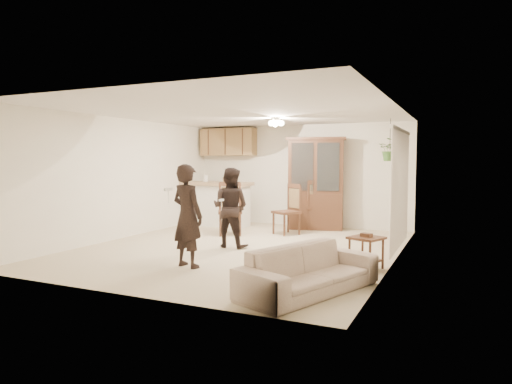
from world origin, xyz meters
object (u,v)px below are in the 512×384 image
at_px(sofa, 309,263).
at_px(chair_hutch_left, 286,220).
at_px(child, 230,211).
at_px(chair_bar, 230,220).
at_px(china_hutch, 316,184).
at_px(chair_hutch_right, 315,215).
at_px(side_table, 366,252).
at_px(adult, 187,208).

distance_m(sofa, chair_hutch_left, 4.41).
bearing_deg(child, sofa, 135.18).
bearing_deg(chair_bar, china_hutch, 19.62).
bearing_deg(chair_hutch_left, china_hutch, 103.24).
bearing_deg(chair_hutch_right, sofa, 72.74).
relative_size(side_table, chair_bar, 0.50).
distance_m(china_hutch, chair_bar, 2.27).
distance_m(child, chair_hutch_right, 2.98).
bearing_deg(china_hutch, sofa, -86.29).
bearing_deg(chair_bar, adult, -102.81).
xyz_separation_m(sofa, chair_hutch_left, (-1.83, 4.02, -0.05)).
bearing_deg(chair_hutch_right, child, 41.37).
distance_m(child, chair_bar, 1.43).
relative_size(adult, chair_hutch_right, 1.54).
xyz_separation_m(chair_hutch_left, chair_hutch_right, (0.32, 1.04, 0.02)).
distance_m(sofa, china_hutch, 5.29).
relative_size(china_hutch, side_table, 3.77).
height_order(sofa, chair_hutch_left, chair_hutch_left).
relative_size(chair_bar, chair_hutch_right, 0.98).
bearing_deg(sofa, adult, 97.65).
relative_size(child, chair_hutch_left, 1.22).
xyz_separation_m(child, chair_hutch_right, (0.76, 2.86, -0.35)).
height_order(child, chair_hutch_left, child).
height_order(chair_bar, chair_hutch_left, chair_bar).
height_order(chair_bar, chair_hutch_right, chair_hutch_right).
relative_size(sofa, side_table, 3.27).
height_order(adult, child, adult).
height_order(side_table, chair_hutch_right, chair_hutch_right).
xyz_separation_m(child, china_hutch, (0.79, 2.82, 0.39)).
xyz_separation_m(sofa, chair_bar, (-2.91, 3.43, -0.04)).
bearing_deg(china_hutch, child, -118.19).
height_order(adult, side_table, adult).
bearing_deg(adult, chair_bar, -60.35).
distance_m(sofa, side_table, 1.58).
relative_size(child, chair_hutch_right, 1.16).
bearing_deg(child, chair_bar, -62.50).
relative_size(china_hutch, chair_hutch_left, 1.95).
xyz_separation_m(china_hutch, side_table, (1.87, -3.50, -0.81)).
height_order(chair_hutch_left, chair_hutch_right, chair_hutch_right).
relative_size(adult, chair_hutch_left, 1.63).
height_order(sofa, china_hutch, china_hutch).
xyz_separation_m(chair_bar, chair_hutch_left, (1.09, 0.58, -0.01)).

